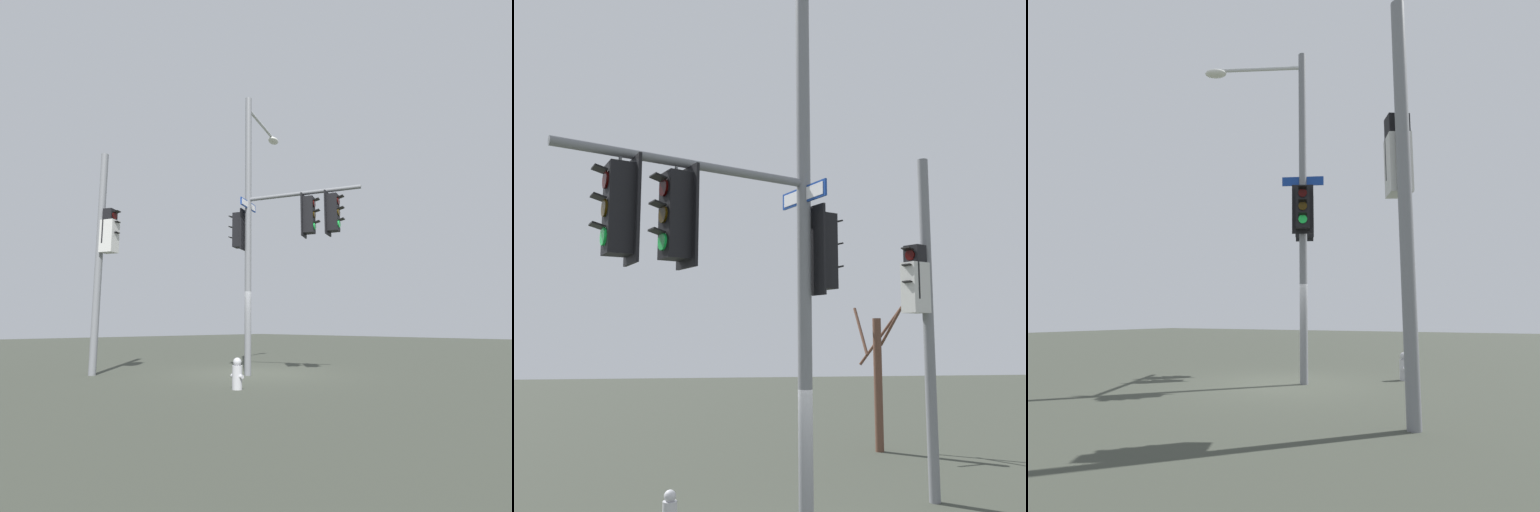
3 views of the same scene
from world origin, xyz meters
The scene contains 4 objects.
ground_plane centered at (0.00, 0.00, 0.00)m, with size 80.00×80.00×0.00m, color #393D33.
main_signal_pole_assembly centered at (-0.90, 0.04, 4.88)m, with size 4.51×3.08×8.89m.
secondary_pole_assembly centered at (2.88, 3.73, 3.88)m, with size 0.74×0.54×6.95m.
fire_hydrant centered at (-2.08, 2.56, 0.34)m, with size 0.38×0.24×0.73m.
Camera 1 is at (-9.75, 9.39, 1.50)m, focal length 29.81 mm.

